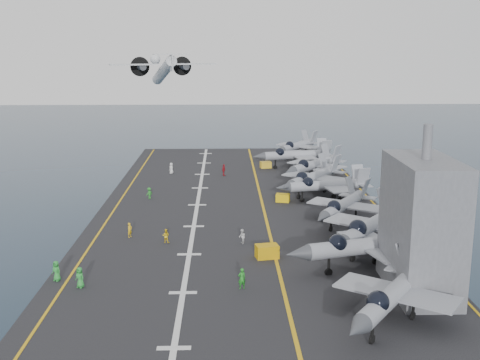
{
  "coord_description": "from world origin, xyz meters",
  "views": [
    {
      "loc": [
        -2.28,
        -79.99,
        31.94
      ],
      "look_at": [
        0.0,
        4.0,
        13.0
      ],
      "focal_mm": 45.0,
      "sensor_mm": 36.0,
      "label": 1
    }
  ],
  "objects_px": {
    "island_superstructure": "(423,210)",
    "transport_plane": "(164,71)",
    "fighter_jet_0": "(393,293)",
    "tow_cart_a": "(267,251)"
  },
  "relations": [
    {
      "from": "island_superstructure",
      "to": "transport_plane",
      "type": "relative_size",
      "value": 0.55
    },
    {
      "from": "fighter_jet_0",
      "to": "transport_plane",
      "type": "xyz_separation_m",
      "value": [
        -26.34,
        91.18,
        13.43
      ]
    },
    {
      "from": "island_superstructure",
      "to": "transport_plane",
      "type": "xyz_separation_m",
      "value": [
        -30.4,
        84.92,
        8.46
      ]
    },
    {
      "from": "island_superstructure",
      "to": "fighter_jet_0",
      "type": "bearing_deg",
      "value": -122.94
    },
    {
      "from": "island_superstructure",
      "to": "transport_plane",
      "type": "distance_m",
      "value": 90.59
    },
    {
      "from": "fighter_jet_0",
      "to": "tow_cart_a",
      "type": "xyz_separation_m",
      "value": [
        -8.83,
        15.11,
        -1.84
      ]
    },
    {
      "from": "transport_plane",
      "to": "island_superstructure",
      "type": "bearing_deg",
      "value": -70.3
    },
    {
      "from": "tow_cart_a",
      "to": "transport_plane",
      "type": "height_order",
      "value": "transport_plane"
    },
    {
      "from": "island_superstructure",
      "to": "fighter_jet_0",
      "type": "distance_m",
      "value": 8.97
    },
    {
      "from": "transport_plane",
      "to": "fighter_jet_0",
      "type": "bearing_deg",
      "value": -73.89
    }
  ]
}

